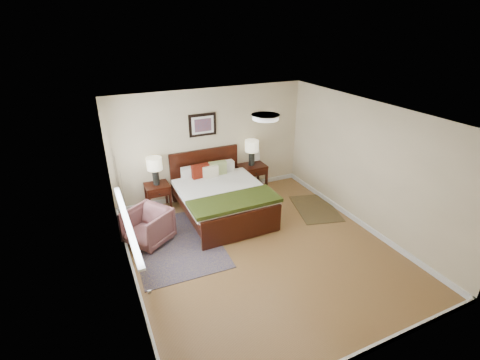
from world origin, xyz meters
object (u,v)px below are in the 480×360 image
(nightstand_left, at_px, (157,190))
(lamp_left, at_px, (155,166))
(lamp_right, at_px, (252,148))
(rug_persian, at_px, (177,243))
(nightstand_right, at_px, (252,175))
(bed, at_px, (221,193))
(armchair, at_px, (148,226))

(nightstand_left, distance_m, lamp_left, 0.55)
(lamp_right, bearing_deg, nightstand_left, -179.47)
(nightstand_left, relative_size, rug_persian, 0.28)
(nightstand_left, distance_m, nightstand_right, 2.28)
(bed, bearing_deg, rug_persian, -151.43)
(nightstand_right, relative_size, lamp_left, 1.08)
(lamp_left, bearing_deg, nightstand_right, -0.37)
(nightstand_left, bearing_deg, lamp_right, 0.53)
(nightstand_left, height_order, lamp_right, lamp_right)
(nightstand_left, xyz_separation_m, armchair, (-0.45, -1.15, -0.14))
(bed, bearing_deg, nightstand_right, 35.57)
(lamp_left, height_order, rug_persian, lamp_left)
(nightstand_right, relative_size, armchair, 0.88)
(nightstand_right, distance_m, rug_persian, 2.71)
(lamp_right, xyz_separation_m, rug_persian, (-2.27, -1.44, -1.07))
(lamp_left, bearing_deg, rug_persian, -89.96)
(bed, height_order, armchair, bed)
(lamp_right, relative_size, armchair, 0.82)
(lamp_left, relative_size, armchair, 0.82)
(nightstand_left, relative_size, lamp_right, 0.98)
(nightstand_right, xyz_separation_m, lamp_left, (-2.28, 0.01, 0.62))
(armchair, height_order, rug_persian, armchair)
(lamp_left, relative_size, lamp_right, 1.00)
(nightstand_left, bearing_deg, nightstand_right, 0.15)
(nightstand_right, distance_m, armchair, 2.96)
(lamp_left, xyz_separation_m, armchair, (-0.45, -1.17, -0.68))
(nightstand_right, height_order, armchair, armchair)
(lamp_right, bearing_deg, bed, -143.93)
(nightstand_right, bearing_deg, rug_persian, -147.87)
(bed, relative_size, nightstand_left, 3.54)
(nightstand_right, height_order, lamp_left, lamp_left)
(bed, distance_m, armchair, 1.66)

